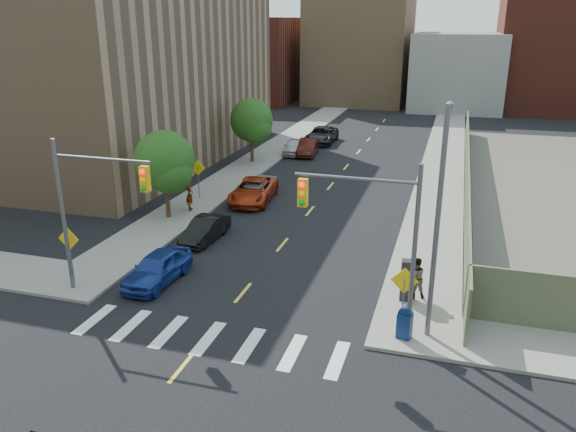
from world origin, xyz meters
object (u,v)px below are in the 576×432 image
Objects in this scene: parked_car_grey at (322,135)px; pedestrian_east at (415,278)px; pedestrian_west at (190,195)px; parked_car_maroon at (308,147)px; parked_car_white at (294,147)px; mailbox at (405,323)px; parked_car_blue at (157,268)px; parked_car_silver at (254,191)px; payphone at (407,280)px; parked_car_red at (253,191)px; parked_car_black at (205,229)px.

pedestrian_east is at bearing -70.88° from parked_car_grey.
parked_car_maroon is at bearing -33.77° from pedestrian_west.
parked_car_white is 31.96m from mailbox.
parked_car_silver is (0.00, 13.24, -0.09)m from parked_car_blue.
parked_car_white is at bearing 110.16° from payphone.
payphone reaches higher than parked_car_white.
parked_car_blue is 0.97× the size of parked_car_maroon.
payphone is 0.94× the size of pedestrian_west.
mailbox is at bearing 64.54° from pedestrian_east.
parked_car_white is 17.75m from pedestrian_west.
mailbox is (11.56, -14.89, 0.03)m from parked_car_red.
parked_car_silver is 1.06× the size of parked_car_white.
parked_car_silver is (0.12, 7.71, -0.01)m from parked_car_black.
parked_car_black is 0.72× the size of parked_car_red.
parked_car_blue is at bearing -92.36° from parked_car_white.
parked_car_grey is at bearing 92.90° from parked_car_blue.
parked_car_blue is 2.29× the size of pedestrian_east.
parked_car_white is at bearing 177.65° from parked_car_maroon.
mailbox is 0.70× the size of pedestrian_east.
parked_car_black is at bearing -42.37° from pedestrian_east.
parked_car_red is 2.94× the size of payphone.
parked_car_white is 28.84m from pedestrian_east.
parked_car_red is 1.24× the size of parked_car_silver.
parked_car_blue is at bearing -16.07° from pedestrian_east.
pedestrian_east is (0.32, 0.32, 0.01)m from payphone.
parked_car_white is 5.84m from parked_car_grey.
parked_car_maroon is at bearing 124.82° from mailbox.
parked_car_grey is (-0.06, 5.63, 0.06)m from parked_car_maroon.
parked_car_red is at bearing -85.96° from parked_car_silver.
parked_car_black is at bearing -96.73° from parked_car_red.
parked_car_maroon is at bearing -1.50° from parked_car_white.
parked_car_blue reaches higher than parked_car_maroon.
pedestrian_east is at bearing 38.77° from payphone.
pedestrian_west reaches higher than payphone.
parked_car_white is at bearing 96.36° from parked_car_black.
parked_car_red reaches higher than parked_car_blue.
pedestrian_west reaches higher than pedestrian_east.
parked_car_red is (0.00, 13.02, 0.03)m from parked_car_blue.
parked_car_black is 0.95× the size of parked_car_white.
parked_car_blue is 27.42m from parked_car_white.
mailbox reaches higher than parked_car_black.
payphone is (11.33, -11.94, 0.44)m from parked_car_silver.
parked_car_maroon is at bearing 84.23° from parked_car_red.
parked_car_blue is at bearing -91.18° from parked_car_grey.
pedestrian_west is at bearing 154.94° from mailbox.
parked_car_maroon is 5.63m from parked_car_grey.
pedestrian_east reaches higher than parked_car_white.
parked_car_silver is 19.86m from parked_car_grey.
pedestrian_east is at bearing -50.16° from parked_car_red.
parked_car_grey is at bearing -31.27° from pedestrian_west.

